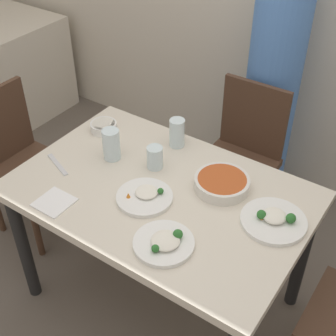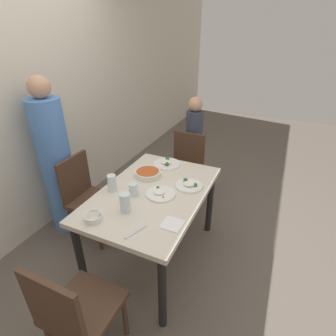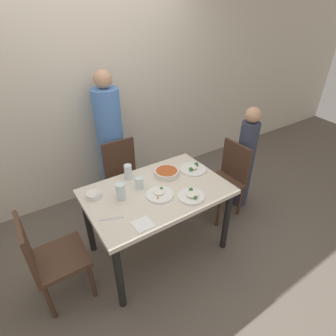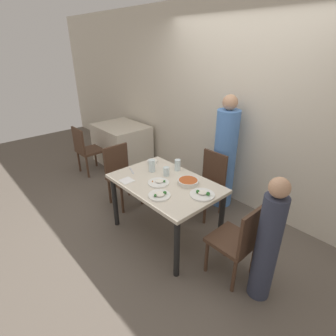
# 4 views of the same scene
# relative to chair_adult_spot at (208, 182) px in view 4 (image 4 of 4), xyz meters

# --- Properties ---
(ground_plane) EXTENTS (10.00, 10.00, 0.00)m
(ground_plane) POSITION_rel_chair_adult_spot_xyz_m (-0.02, -0.75, -0.46)
(ground_plane) COLOR #60564C
(wall_back) EXTENTS (10.00, 0.06, 2.70)m
(wall_back) POSITION_rel_chair_adult_spot_xyz_m (-0.02, 0.58, 0.89)
(wall_back) COLOR beige
(wall_back) RESTS_ON ground_plane
(dining_table) EXTENTS (1.24, 0.82, 0.73)m
(dining_table) POSITION_rel_chair_adult_spot_xyz_m (-0.02, -0.75, 0.17)
(dining_table) COLOR beige
(dining_table) RESTS_ON ground_plane
(chair_adult_spot) EXTENTS (0.40, 0.40, 0.85)m
(chair_adult_spot) POSITION_rel_chair_adult_spot_xyz_m (0.00, 0.00, 0.00)
(chair_adult_spot) COLOR #4C3323
(chair_adult_spot) RESTS_ON ground_plane
(chair_child_spot) EXTENTS (0.40, 0.40, 0.85)m
(chair_child_spot) POSITION_rel_chair_adult_spot_xyz_m (0.94, -0.67, 0.00)
(chair_child_spot) COLOR #4C3323
(chair_child_spot) RESTS_ON ground_plane
(chair_empty_left) EXTENTS (0.40, 0.40, 0.85)m
(chair_empty_left) POSITION_rel_chair_adult_spot_xyz_m (-0.98, -0.73, 0.00)
(chair_empty_left) COLOR #4C3323
(chair_empty_left) RESTS_ON ground_plane
(person_adult) EXTENTS (0.30, 0.30, 1.57)m
(person_adult) POSITION_rel_chair_adult_spot_xyz_m (0.00, 0.32, 0.27)
(person_adult) COLOR #5184D1
(person_adult) RESTS_ON ground_plane
(person_child) EXTENTS (0.20, 0.20, 1.23)m
(person_child) POSITION_rel_chair_adult_spot_xyz_m (1.21, -0.67, 0.13)
(person_child) COLOR #33384C
(person_child) RESTS_ON ground_plane
(bowl_curry) EXTENTS (0.23, 0.23, 0.05)m
(bowl_curry) POSITION_rel_chair_adult_spot_xyz_m (0.18, -0.59, 0.29)
(bowl_curry) COLOR silver
(bowl_curry) RESTS_ON dining_table
(plate_rice_adult) EXTENTS (0.26, 0.26, 0.06)m
(plate_rice_adult) POSITION_rel_chair_adult_spot_xyz_m (0.45, -0.66, 0.28)
(plate_rice_adult) COLOR white
(plate_rice_adult) RESTS_ON dining_table
(plate_rice_child) EXTENTS (0.23, 0.23, 0.04)m
(plate_rice_child) POSITION_rel_chair_adult_spot_xyz_m (-0.04, -0.83, 0.28)
(plate_rice_child) COLOR white
(plate_rice_child) RESTS_ON dining_table
(plate_noodles) EXTENTS (0.23, 0.23, 0.06)m
(plate_noodles) POSITION_rel_chair_adult_spot_xyz_m (0.17, -0.99, 0.28)
(plate_noodles) COLOR white
(plate_noodles) RESTS_ON dining_table
(bowl_rice_small) EXTENTS (0.13, 0.13, 0.04)m
(bowl_rice_small) POSITION_rel_chair_adult_spot_xyz_m (-0.51, -0.54, 0.29)
(bowl_rice_small) COLOR white
(bowl_rice_small) RESTS_ON dining_table
(glass_water_tall) EXTENTS (0.07, 0.07, 0.14)m
(glass_water_tall) POSITION_rel_chair_adult_spot_xyz_m (-0.14, -0.44, 0.33)
(glass_water_tall) COLOR silver
(glass_water_tall) RESTS_ON dining_table
(glass_water_short) EXTENTS (0.07, 0.07, 0.11)m
(glass_water_short) POSITION_rel_chair_adult_spot_xyz_m (-0.13, -0.63, 0.32)
(glass_water_short) COLOR silver
(glass_water_short) RESTS_ON dining_table
(glass_water_center) EXTENTS (0.08, 0.08, 0.15)m
(glass_water_center) POSITION_rel_chair_adult_spot_xyz_m (-0.33, -0.68, 0.34)
(glass_water_center) COLOR silver
(glass_water_center) RESTS_ON dining_table
(napkin_folded) EXTENTS (0.14, 0.14, 0.01)m
(napkin_folded) POSITION_rel_chair_adult_spot_xyz_m (-0.33, -1.06, 0.27)
(napkin_folded) COLOR white
(napkin_folded) RESTS_ON dining_table
(fork_steel) EXTENTS (0.18, 0.08, 0.01)m
(fork_steel) POSITION_rel_chair_adult_spot_xyz_m (-0.50, -0.87, 0.27)
(fork_steel) COLOR silver
(fork_steel) RESTS_ON dining_table
(background_table) EXTENTS (0.98, 0.79, 0.74)m
(background_table) POSITION_rel_chair_adult_spot_xyz_m (-2.22, 0.08, -0.09)
(background_table) COLOR beige
(background_table) RESTS_ON ground_plane
(chair_background) EXTENTS (0.40, 0.40, 0.85)m
(chair_background) POSITION_rel_chair_adult_spot_xyz_m (-2.22, -0.66, 0.00)
(chair_background) COLOR #4C3323
(chair_background) RESTS_ON ground_plane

